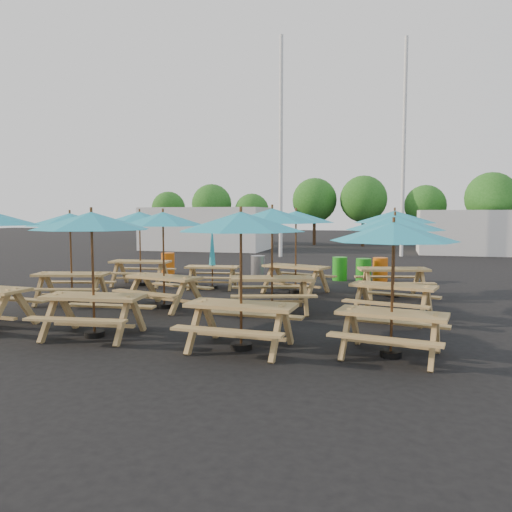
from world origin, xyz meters
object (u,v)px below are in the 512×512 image
(picnic_unit_2, at_px, (140,221))
(waste_bin_2, at_px, (340,269))
(waste_bin_3, at_px, (363,271))
(waste_bin_4, at_px, (380,269))
(picnic_unit_8, at_px, (296,221))
(picnic_unit_5, at_px, (212,261))
(picnic_unit_9, at_px, (393,239))
(waste_bin_1, at_px, (258,267))
(picnic_unit_6, at_px, (241,229))
(picnic_unit_4, at_px, (163,224))
(picnic_unit_1, at_px, (70,225))
(picnic_unit_11, at_px, (394,222))
(waste_bin_0, at_px, (168,263))
(picnic_unit_7, at_px, (272,221))
(picnic_unit_10, at_px, (395,228))
(picnic_unit_3, at_px, (92,228))

(picnic_unit_2, xyz_separation_m, waste_bin_2, (6.26, 3.05, -1.73))
(waste_bin_3, relative_size, waste_bin_4, 1.00)
(picnic_unit_8, relative_size, waste_bin_3, 3.46)
(picnic_unit_5, distance_m, picnic_unit_9, 8.54)
(waste_bin_1, bearing_deg, picnic_unit_8, -56.66)
(picnic_unit_5, distance_m, picnic_unit_8, 3.03)
(picnic_unit_6, bearing_deg, waste_bin_1, 106.32)
(picnic_unit_9, bearing_deg, picnic_unit_4, 161.71)
(waste_bin_4, bearing_deg, picnic_unit_1, -139.58)
(picnic_unit_8, height_order, picnic_unit_11, picnic_unit_11)
(picnic_unit_5, height_order, picnic_unit_8, picnic_unit_8)
(picnic_unit_6, relative_size, waste_bin_3, 2.91)
(picnic_unit_8, height_order, picnic_unit_9, picnic_unit_8)
(picnic_unit_11, xyz_separation_m, waste_bin_0, (-8.64, 3.39, -1.74))
(picnic_unit_11, bearing_deg, picnic_unit_2, 165.43)
(picnic_unit_6, xyz_separation_m, picnic_unit_11, (2.58, 6.47, 0.04))
(picnic_unit_9, bearing_deg, picnic_unit_6, -165.43)
(picnic_unit_7, xyz_separation_m, waste_bin_2, (1.01, 6.22, -1.78))
(picnic_unit_11, bearing_deg, picnic_unit_4, -162.83)
(picnic_unit_5, relative_size, picnic_unit_11, 0.78)
(picnic_unit_8, height_order, picnic_unit_10, picnic_unit_8)
(picnic_unit_4, distance_m, waste_bin_1, 6.56)
(picnic_unit_3, bearing_deg, picnic_unit_7, 44.98)
(picnic_unit_6, height_order, waste_bin_2, picnic_unit_6)
(picnic_unit_6, height_order, waste_bin_4, picnic_unit_6)
(picnic_unit_4, relative_size, waste_bin_4, 3.29)
(picnic_unit_6, distance_m, waste_bin_3, 9.59)
(waste_bin_1, relative_size, waste_bin_3, 1.00)
(waste_bin_4, bearing_deg, picnic_unit_9, -87.59)
(waste_bin_1, xyz_separation_m, waste_bin_2, (2.98, 0.22, 0.00))
(picnic_unit_3, distance_m, picnic_unit_5, 6.64)
(picnic_unit_1, bearing_deg, waste_bin_2, 31.92)
(picnic_unit_3, relative_size, picnic_unit_5, 1.15)
(picnic_unit_9, height_order, waste_bin_3, picnic_unit_9)
(picnic_unit_4, relative_size, picnic_unit_6, 1.13)
(picnic_unit_5, height_order, picnic_unit_10, picnic_unit_10)
(picnic_unit_1, xyz_separation_m, picnic_unit_10, (8.25, 0.14, -0.04))
(picnic_unit_1, relative_size, picnic_unit_3, 1.09)
(picnic_unit_4, relative_size, waste_bin_2, 3.29)
(picnic_unit_6, xyz_separation_m, waste_bin_1, (-2.25, 9.46, -1.70))
(picnic_unit_10, xyz_separation_m, waste_bin_1, (-4.82, 6.17, -1.64))
(picnic_unit_6, xyz_separation_m, waste_bin_4, (2.14, 9.80, -1.70))
(waste_bin_4, bearing_deg, picnic_unit_2, -157.54)
(waste_bin_3, bearing_deg, picnic_unit_5, -149.69)
(picnic_unit_1, bearing_deg, waste_bin_4, 26.79)
(picnic_unit_5, relative_size, waste_bin_0, 2.56)
(picnic_unit_1, distance_m, picnic_unit_5, 4.56)
(picnic_unit_1, height_order, waste_bin_1, picnic_unit_1)
(waste_bin_2, bearing_deg, picnic_unit_5, -140.69)
(picnic_unit_3, relative_size, waste_bin_1, 2.94)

